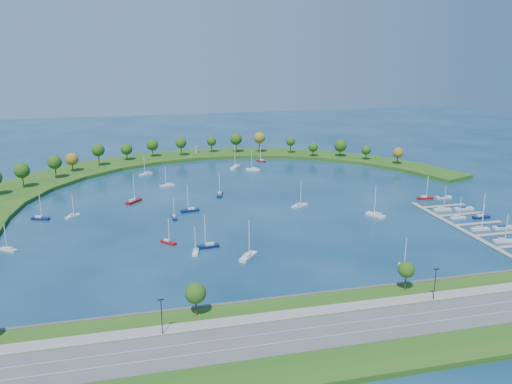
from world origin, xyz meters
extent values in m
plane|color=#082A47|center=(0.00, 0.00, 0.00)|extent=(700.00, 700.00, 0.00)
cube|color=#1E5316|center=(0.00, -124.00, 0.80)|extent=(420.00, 42.00, 1.60)
cube|color=#474442|center=(0.00, -102.50, 0.90)|extent=(420.00, 1.20, 1.80)
cube|color=#515154|center=(0.00, -124.00, 1.66)|extent=(420.00, 16.00, 0.12)
cube|color=gray|center=(0.00, -113.00, 1.66)|extent=(420.00, 5.00, 0.12)
cube|color=silver|center=(0.00, -126.50, 1.73)|extent=(420.00, 0.15, 0.02)
cube|color=silver|center=(0.00, -121.50, 1.73)|extent=(420.00, 0.15, 0.02)
cylinder|color=#382314|center=(-40.00, -107.00, 4.22)|extent=(0.56, 0.56, 5.25)
sphere|color=#214D13|center=(-40.00, -107.00, 8.05)|extent=(6.00, 6.00, 6.00)
cylinder|color=#382314|center=(25.00, -107.00, 4.40)|extent=(0.56, 0.56, 5.60)
sphere|color=#214D13|center=(25.00, -107.00, 8.24)|extent=(5.20, 5.20, 5.20)
cylinder|color=black|center=(-50.00, -115.00, 6.60)|extent=(0.24, 0.24, 10.00)
cylinder|color=black|center=(30.00, -115.00, 6.60)|extent=(0.24, 0.24, 10.00)
cube|color=#1E5316|center=(-118.83, 37.57, 1.00)|extent=(50.23, 54.30, 2.00)
cube|color=#1E5316|center=(-104.03, 64.58, 1.00)|extent=(54.07, 56.09, 2.00)
cube|color=#1E5316|center=(-83.21, 87.27, 1.00)|extent=(55.20, 54.07, 2.00)
cube|color=#1E5316|center=(-57.57, 104.32, 1.00)|extent=(53.65, 48.47, 2.00)
cube|color=#1E5316|center=(-28.60, 114.76, 1.00)|extent=(49.62, 39.75, 2.00)
cube|color=#1E5316|center=(2.03, 117.98, 1.00)|extent=(44.32, 29.96, 2.00)
cube|color=#1E5316|center=(32.54, 113.79, 1.00)|extent=(49.49, 38.05, 2.00)
cube|color=#1E5316|center=(61.17, 102.44, 1.00)|extent=(51.13, 44.12, 2.00)
cube|color=#1E5316|center=(86.25, 84.58, 1.00)|extent=(49.19, 47.96, 2.00)
cube|color=#1E5316|center=(106.34, 61.24, 1.00)|extent=(43.90, 49.49, 2.00)
cube|color=#1E5316|center=(120.28, 33.78, 1.00)|extent=(35.67, 48.74, 2.00)
cylinder|color=#382314|center=(-110.61, 49.30, 5.87)|extent=(0.56, 0.56, 7.75)
sphere|color=#214D13|center=(-110.61, 49.30, 11.38)|extent=(8.14, 8.14, 8.14)
cylinder|color=#382314|center=(-96.30, 66.55, 5.91)|extent=(0.56, 0.56, 7.83)
sphere|color=#214D13|center=(-96.30, 66.55, 11.41)|extent=(7.91, 7.91, 7.91)
cylinder|color=#382314|center=(-88.57, 81.84, 5.00)|extent=(0.56, 0.56, 5.99)
sphere|color=brown|center=(-88.57, 81.84, 9.51)|extent=(7.60, 7.60, 7.60)
cylinder|color=#382314|center=(-73.79, 93.09, 6.27)|extent=(0.56, 0.56, 8.55)
sphere|color=#214D13|center=(-73.79, 93.09, 12.13)|extent=(7.91, 7.91, 7.91)
cylinder|color=#382314|center=(-56.80, 106.63, 4.92)|extent=(0.56, 0.56, 5.83)
sphere|color=#214D13|center=(-56.80, 106.63, 9.34)|extent=(7.55, 7.55, 7.55)
cylinder|color=#382314|center=(-39.81, 113.26, 5.34)|extent=(0.56, 0.56, 6.69)
sphere|color=#214D13|center=(-39.81, 113.26, 10.25)|extent=(7.80, 7.80, 7.80)
cylinder|color=#382314|center=(-20.77, 112.56, 5.70)|extent=(0.56, 0.56, 7.40)
sphere|color=#214D13|center=(-20.77, 112.56, 10.87)|extent=(7.39, 7.39, 7.39)
cylinder|color=#382314|center=(1.14, 119.11, 5.29)|extent=(0.56, 0.56, 6.58)
sphere|color=#214D13|center=(1.14, 119.11, 9.91)|extent=(6.64, 6.64, 6.64)
cylinder|color=#382314|center=(17.70, 114.66, 5.90)|extent=(0.56, 0.56, 7.79)
sphere|color=#214D13|center=(17.70, 114.66, 11.46)|extent=(8.36, 8.36, 8.36)
cylinder|color=#382314|center=(33.55, 110.76, 6.40)|extent=(0.56, 0.56, 8.80)
sphere|color=brown|center=(33.55, 110.76, 12.39)|extent=(7.97, 7.97, 7.97)
cylinder|color=#382314|center=(53.75, 102.51, 5.55)|extent=(0.56, 0.56, 7.09)
sphere|color=#214D13|center=(53.75, 102.51, 10.33)|extent=(6.19, 6.19, 6.19)
cylinder|color=#382314|center=(65.44, 89.06, 4.48)|extent=(0.56, 0.56, 4.96)
sphere|color=#214D13|center=(65.44, 89.06, 8.22)|extent=(6.35, 6.35, 6.35)
cylinder|color=#382314|center=(83.05, 84.31, 4.87)|extent=(0.56, 0.56, 5.74)
sphere|color=#214D13|center=(83.05, 84.31, 9.40)|extent=(8.31, 8.31, 8.31)
cylinder|color=#382314|center=(95.24, 70.22, 4.63)|extent=(0.56, 0.56, 5.26)
sphere|color=#214D13|center=(95.24, 70.22, 8.47)|extent=(6.05, 6.05, 6.05)
cylinder|color=#382314|center=(109.00, 53.52, 5.05)|extent=(0.56, 0.56, 6.10)
sphere|color=brown|center=(109.00, 53.52, 9.42)|extent=(6.61, 6.61, 6.61)
cylinder|color=gray|center=(-9.49, 120.28, 4.17)|extent=(2.20, 2.20, 4.33)
cylinder|color=gray|center=(-9.49, 120.28, 6.48)|extent=(2.60, 2.60, 0.30)
cube|color=gray|center=(78.00, -61.00, 0.35)|extent=(2.20, 82.00, 0.40)
cube|color=gray|center=(90.10, -67.60, 0.35)|extent=(22.00, 2.00, 0.40)
cube|color=gray|center=(90.10, -54.40, 0.35)|extent=(22.00, 2.00, 0.40)
cylinder|color=#382314|center=(101.00, -54.40, 0.60)|extent=(0.36, 0.36, 1.60)
cube|color=gray|center=(90.10, -41.20, 0.35)|extent=(22.00, 2.00, 0.40)
cylinder|color=#382314|center=(101.00, -41.20, 0.60)|extent=(0.36, 0.36, 1.60)
cube|color=gray|center=(90.10, -28.00, 0.35)|extent=(22.00, 2.00, 0.40)
cylinder|color=#382314|center=(101.00, -28.00, 0.60)|extent=(0.36, 0.36, 1.60)
cube|color=#0A1743|center=(-37.67, -15.06, 0.40)|extent=(2.11, 6.71, 0.80)
cube|color=#BBBCC0|center=(-37.69, -14.40, 1.08)|extent=(1.39, 2.37, 0.56)
cylinder|color=silver|center=(-37.65, -15.60, 5.29)|extent=(0.32, 0.32, 8.98)
cube|color=silver|center=(-15.69, -66.98, 0.58)|extent=(8.32, 9.18, 1.16)
cube|color=#BBBCC0|center=(-16.32, -67.73, 1.57)|extent=(3.64, 3.82, 0.81)
cylinder|color=silver|center=(-15.20, -66.39, 7.71)|extent=(0.32, 0.32, 13.09)
cube|color=silver|center=(51.31, -33.75, 0.57)|extent=(6.80, 9.60, 1.14)
cube|color=#BBBCC0|center=(51.76, -34.59, 1.53)|extent=(3.20, 3.80, 0.80)
cylinder|color=silver|center=(50.95, -33.08, 7.53)|extent=(0.32, 0.32, 12.78)
cube|color=silver|center=(-102.09, -38.51, 0.43)|extent=(6.95, 5.88, 0.86)
cube|color=#BBBCC0|center=(-101.52, -38.94, 1.16)|extent=(2.85, 2.62, 0.60)
cylinder|color=silver|center=(-102.55, -38.17, 5.69)|extent=(0.32, 0.32, 9.67)
cube|color=silver|center=(9.18, 75.71, 0.61)|extent=(8.28, 9.87, 1.22)
cube|color=#BBBCC0|center=(9.78, 76.53, 1.64)|extent=(3.70, 4.04, 0.85)
cylinder|color=silver|center=(8.70, 75.05, 8.07)|extent=(0.32, 0.32, 13.70)
cube|color=#0A1743|center=(-29.66, -6.51, 0.52)|extent=(8.91, 3.58, 1.04)
cube|color=#BBBCC0|center=(-28.80, -6.40, 1.40)|extent=(3.23, 2.09, 0.73)
cylinder|color=silver|center=(-30.34, -6.61, 6.89)|extent=(0.32, 0.32, 11.69)
cube|color=silver|center=(-46.43, 70.74, 0.50)|extent=(8.19, 6.57, 1.00)
cube|color=#BBBCC0|center=(-45.74, 71.20, 1.35)|extent=(3.32, 2.98, 0.70)
cylinder|color=silver|center=(-46.98, 70.36, 6.60)|extent=(0.32, 0.32, 11.22)
cube|color=maroon|center=(-42.77, -45.15, 0.42)|extent=(6.25, 6.55, 0.85)
cube|color=#BBBCC0|center=(-43.25, -44.63, 1.15)|extent=(2.70, 2.76, 0.59)
cylinder|color=silver|center=(-42.39, -45.57, 5.62)|extent=(0.32, 0.32, 9.55)
cube|color=silver|center=(-81.83, -2.11, 0.43)|extent=(6.52, 6.56, 0.87)
cube|color=#BBBCC0|center=(-82.34, -2.62, 1.17)|extent=(2.79, 2.79, 0.61)
cylinder|color=silver|center=(-81.42, -1.70, 5.75)|extent=(0.32, 0.32, 9.76)
cube|color=silver|center=(34.17, -90.00, 0.49)|extent=(4.62, 8.55, 0.99)
cube|color=#BBBCC0|center=(34.41, -89.21, 1.33)|extent=(2.39, 3.23, 0.69)
cylinder|color=silver|center=(33.97, -90.63, 6.55)|extent=(0.32, 0.32, 11.12)
cube|color=maroon|center=(29.43, 90.00, 0.41)|extent=(5.57, 6.57, 0.81)
cube|color=#BBBCC0|center=(29.84, 89.46, 1.10)|extent=(2.48, 2.70, 0.57)
cylinder|color=silver|center=(29.11, 90.43, 5.39)|extent=(0.32, 0.32, 9.15)
cube|color=silver|center=(-36.26, 41.76, 0.47)|extent=(8.12, 3.91, 0.94)
cube|color=#BBBCC0|center=(-35.49, 41.94, 1.27)|extent=(3.02, 2.12, 0.66)
cylinder|color=silver|center=(-36.87, 41.62, 6.23)|extent=(0.32, 0.32, 10.57)
cube|color=silver|center=(18.33, 67.14, 0.52)|extent=(8.79, 6.05, 1.04)
cube|color=#BBBCC0|center=(19.10, 66.76, 1.40)|extent=(3.46, 2.87, 0.72)
cylinder|color=silver|center=(17.72, 67.46, 6.86)|extent=(0.32, 0.32, 11.64)
cube|color=#0A1743|center=(-28.64, -53.34, 0.54)|extent=(9.19, 3.20, 1.08)
cube|color=#BBBCC0|center=(-27.74, -53.27, 1.46)|extent=(3.28, 2.00, 0.76)
cylinder|color=silver|center=(-29.35, -53.40, 7.17)|extent=(0.32, 0.32, 12.18)
cube|color=silver|center=(22.43, -11.62, 0.51)|extent=(8.81, 5.62, 1.03)
cube|color=#BBBCC0|center=(21.64, -11.97, 1.39)|extent=(3.42, 2.74, 0.72)
cylinder|color=silver|center=(23.06, -11.35, 6.81)|extent=(0.32, 0.32, 11.56)
cube|color=maroon|center=(-54.68, 14.64, 0.56)|extent=(8.16, 8.84, 1.13)
cube|color=#BBBCC0|center=(-55.29, 13.93, 1.53)|extent=(3.55, 3.70, 0.79)
cylinder|color=silver|center=(-54.18, 15.21, 7.48)|extent=(0.32, 0.32, 12.71)
cube|color=#0A1743|center=(-11.45, 16.00, 0.52)|extent=(4.72, 8.94, 1.03)
cube|color=#BBBCC0|center=(-11.21, 16.82, 1.39)|extent=(2.46, 3.37, 0.72)
cylinder|color=silver|center=(-11.65, 15.33, 6.85)|extent=(0.32, 0.32, 11.62)
cube|color=#0A1743|center=(-95.57, -2.29, 0.48)|extent=(8.24, 4.89, 0.96)
cube|color=#BBBCC0|center=(-96.32, -2.01, 1.29)|extent=(3.16, 2.44, 0.67)
cylinder|color=silver|center=(-94.98, -2.51, 6.33)|extent=(0.32, 0.32, 10.75)
cube|color=silver|center=(-33.66, -57.74, 0.43)|extent=(3.61, 7.43, 0.86)
cube|color=#BBBCC0|center=(-33.49, -57.04, 1.16)|extent=(1.95, 2.76, 0.60)
cylinder|color=silver|center=(-33.79, -58.30, 5.69)|extent=(0.32, 0.32, 9.66)
cube|color=silver|center=(85.60, -75.46, 0.47)|extent=(8.09, 3.47, 0.94)
cube|color=#BBBCC0|center=(84.83, -75.33, 1.27)|extent=(2.96, 1.97, 0.66)
cylinder|color=silver|center=(86.22, -75.56, 6.23)|extent=(0.32, 0.32, 10.58)
cube|color=silver|center=(85.60, -61.12, 0.47)|extent=(8.08, 3.08, 0.95)
cube|color=#BBBCC0|center=(84.82, -61.03, 1.28)|extent=(2.91, 1.84, 0.66)
cylinder|color=silver|center=(86.23, -61.19, 6.27)|extent=(0.32, 0.32, 10.64)
cube|color=silver|center=(96.10, -61.96, 0.53)|extent=(8.93, 2.98, 1.06)
cube|color=navy|center=(95.22, -61.91, 1.43)|extent=(3.18, 1.90, 0.74)
cube|color=silver|center=(85.60, -45.55, 0.43)|extent=(7.14, 2.06, 0.85)
cube|color=#BBBCC0|center=(84.89, -45.56, 1.15)|extent=(2.51, 1.42, 0.60)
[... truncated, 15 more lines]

